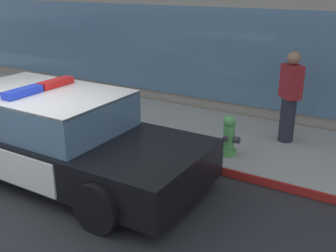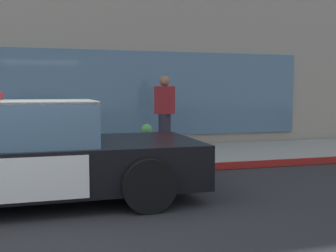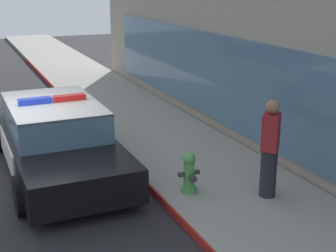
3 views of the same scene
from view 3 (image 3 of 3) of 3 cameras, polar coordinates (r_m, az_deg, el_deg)
ground at (r=10.00m, az=-17.10°, el=-5.95°), size 48.00×48.00×0.00m
sidewalk at (r=10.84m, az=1.56°, el=-2.95°), size 48.00×2.72×0.15m
curb_red_paint at (r=10.37m, az=-5.36°, el=-3.97°), size 28.80×0.04×0.14m
police_cruiser at (r=10.08m, az=-12.95°, el=-1.30°), size 5.20×2.16×1.49m
fire_hydrant at (r=8.53m, az=2.49°, el=-5.54°), size 0.34×0.39×0.73m
pedestrian_on_sidewalk at (r=8.37m, az=11.83°, el=-2.60°), size 0.47×0.46×1.71m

